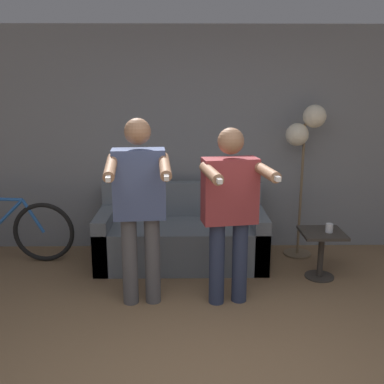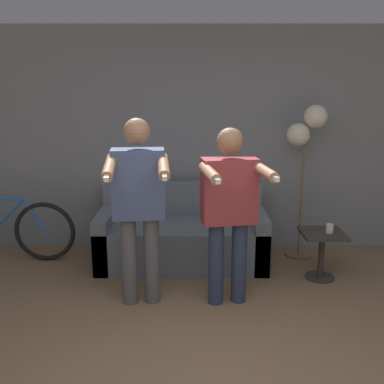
# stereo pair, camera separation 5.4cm
# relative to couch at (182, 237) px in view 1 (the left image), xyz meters

# --- Properties ---
(wall_back) EXTENTS (10.00, 0.05, 2.60)m
(wall_back) POSITION_rel_couch_xyz_m (0.27, 0.53, 1.01)
(wall_back) COLOR gray
(wall_back) RESTS_ON ground_plane
(couch) EXTENTS (1.83, 0.83, 0.85)m
(couch) POSITION_rel_couch_xyz_m (0.00, 0.00, 0.00)
(couch) COLOR slate
(couch) RESTS_ON ground_plane
(person_left) EXTENTS (0.56, 0.71, 1.68)m
(person_left) POSITION_rel_couch_xyz_m (-0.35, -0.97, 0.69)
(person_left) COLOR #56565B
(person_left) RESTS_ON ground_plane
(person_right) EXTENTS (0.62, 0.74, 1.60)m
(person_right) POSITION_rel_couch_xyz_m (0.44, -0.97, 0.65)
(person_right) COLOR #2D3856
(person_right) RESTS_ON ground_plane
(cat) EXTENTS (0.44, 0.15, 0.16)m
(cat) POSITION_rel_couch_xyz_m (-0.45, 0.31, 0.63)
(cat) COLOR #B7AD9E
(cat) RESTS_ON couch
(floor_lamp) EXTENTS (0.43, 0.32, 1.74)m
(floor_lamp) POSITION_rel_couch_xyz_m (1.37, 0.20, 1.11)
(floor_lamp) COLOR #756047
(floor_lamp) RESTS_ON ground_plane
(side_table) EXTENTS (0.43, 0.43, 0.50)m
(side_table) POSITION_rel_couch_xyz_m (1.44, -0.44, 0.07)
(side_table) COLOR #38332D
(side_table) RESTS_ON ground_plane
(cup) EXTENTS (0.08, 0.08, 0.09)m
(cup) POSITION_rel_couch_xyz_m (1.50, -0.45, 0.26)
(cup) COLOR silver
(cup) RESTS_ON side_table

